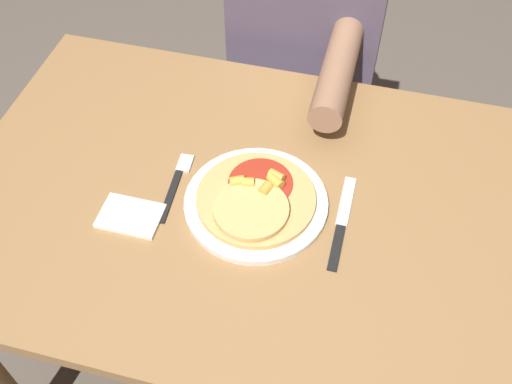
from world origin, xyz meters
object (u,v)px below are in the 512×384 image
at_px(knife, 341,223).
at_px(fork, 176,182).
at_px(plate, 256,203).
at_px(dining_table, 245,233).
at_px(person_diner, 307,50).
at_px(pizza, 256,199).

bearing_deg(knife, fork, 176.95).
bearing_deg(plate, dining_table, 156.29).
bearing_deg(plate, knife, -1.21).
height_order(plate, person_diner, person_diner).
xyz_separation_m(dining_table, knife, (0.19, -0.02, 0.12)).
bearing_deg(dining_table, pizza, -30.92).
height_order(plate, pizza, pizza).
height_order(fork, knife, same).
relative_size(dining_table, fork, 6.40).
xyz_separation_m(pizza, person_diner, (-0.01, 0.59, -0.10)).
bearing_deg(pizza, person_diner, 91.46).
distance_m(plate, knife, 0.17).
height_order(knife, person_diner, person_diner).
relative_size(dining_table, knife, 5.13).
bearing_deg(person_diner, plate, -88.55).
xyz_separation_m(fork, person_diner, (0.15, 0.57, -0.08)).
bearing_deg(knife, plate, 178.79).
distance_m(pizza, fork, 0.17).
height_order(pizza, person_diner, person_diner).
xyz_separation_m(pizza, fork, (-0.17, 0.02, -0.02)).
relative_size(knife, person_diner, 0.19).
distance_m(plate, fork, 0.17).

